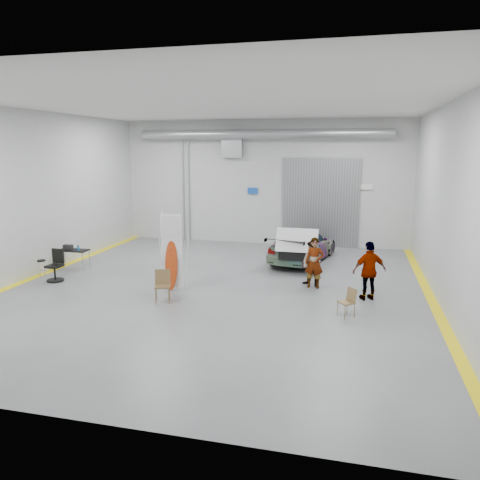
% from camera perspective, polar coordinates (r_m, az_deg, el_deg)
% --- Properties ---
extents(ground, '(16.00, 16.00, 0.00)m').
position_cam_1_polar(ground, '(15.78, -2.95, -5.96)').
color(ground, slate).
rests_on(ground, ground).
extents(room_shell, '(14.02, 16.18, 6.01)m').
position_cam_1_polar(room_shell, '(17.18, -0.14, 9.26)').
color(room_shell, '#B3B6B8').
rests_on(room_shell, ground).
extents(sedan_car, '(2.78, 4.87, 1.33)m').
position_cam_1_polar(sedan_car, '(19.69, 7.63, -0.62)').
color(sedan_car, silver).
rests_on(sedan_car, ground).
extents(person_a, '(0.66, 0.47, 1.72)m').
position_cam_1_polar(person_a, '(15.89, 9.05, -2.76)').
color(person_a, '#987453').
rests_on(person_a, ground).
extents(person_b, '(0.96, 0.90, 1.56)m').
position_cam_1_polar(person_b, '(16.07, 8.79, -2.88)').
color(person_b, slate).
rests_on(person_b, ground).
extents(person_c, '(1.16, 0.84, 1.85)m').
position_cam_1_polar(person_c, '(14.97, 15.49, -3.64)').
color(person_c, brown).
rests_on(person_c, ground).
extents(surfboard_display, '(0.76, 0.24, 2.70)m').
position_cam_1_polar(surfboard_display, '(15.55, -8.30, -2.15)').
color(surfboard_display, white).
rests_on(surfboard_display, ground).
extents(folding_chair_near, '(0.59, 0.62, 0.97)m').
position_cam_1_polar(folding_chair_near, '(14.57, -9.40, -6.31)').
color(folding_chair_near, brown).
rests_on(folding_chair_near, ground).
extents(folding_chair_far, '(0.53, 0.61, 0.81)m').
position_cam_1_polar(folding_chair_far, '(13.51, 12.80, -8.07)').
color(folding_chair_far, brown).
rests_on(folding_chair_far, ground).
extents(shop_stool, '(0.32, 0.32, 0.63)m').
position_cam_1_polar(shop_stool, '(18.63, -23.01, -3.20)').
color(shop_stool, black).
rests_on(shop_stool, ground).
extents(work_table, '(1.20, 0.63, 0.96)m').
position_cam_1_polar(work_table, '(19.42, -19.82, -1.12)').
color(work_table, gray).
rests_on(work_table, ground).
extents(office_chair, '(0.59, 0.59, 1.11)m').
position_cam_1_polar(office_chair, '(17.82, -21.55, -3.12)').
color(office_chair, black).
rests_on(office_chair, ground).
extents(trunk_lid, '(1.55, 0.94, 0.04)m').
position_cam_1_polar(trunk_lid, '(17.57, 6.93, 0.26)').
color(trunk_lid, silver).
rests_on(trunk_lid, sedan_car).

